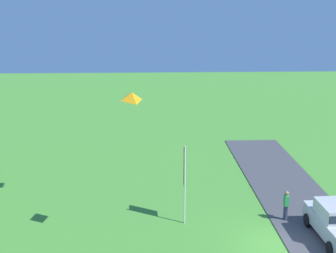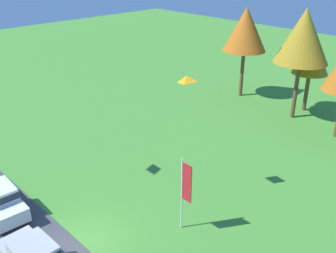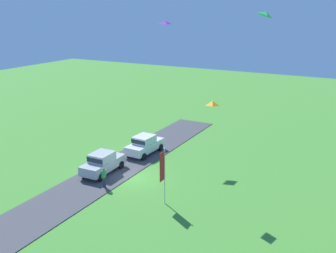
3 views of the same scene
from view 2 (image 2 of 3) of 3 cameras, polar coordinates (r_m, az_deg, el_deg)
ground_plane at (r=21.72m, az=-12.08°, el=-16.04°), size 120.00×120.00×0.00m
tree_lone_near at (r=39.56m, az=11.19°, el=13.67°), size 4.21×4.21×8.88m
tree_far_right at (r=37.58m, az=20.15°, el=9.52°), size 3.20×3.20×6.76m
tree_far_left at (r=35.00m, az=19.07°, el=12.29°), size 4.53×4.53×9.56m
flag_banner at (r=20.43m, az=2.50°, el=-8.74°), size 0.71×0.08×4.31m
kite_diamond_mid_center at (r=21.70m, az=2.69°, el=6.91°), size 1.14×1.03×0.50m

